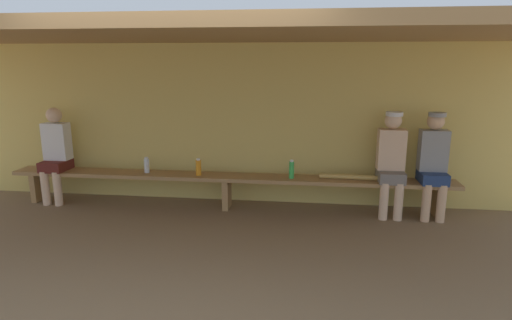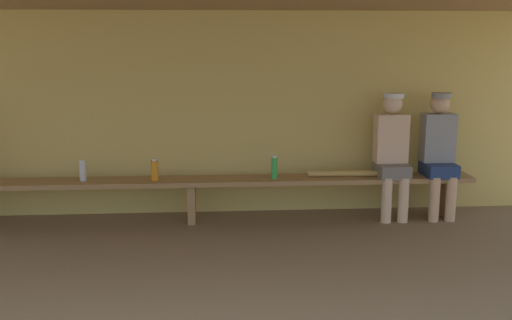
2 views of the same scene
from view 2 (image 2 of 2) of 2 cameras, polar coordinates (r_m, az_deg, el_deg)
ground_plane at (r=5.01m, az=-6.66°, el=-10.99°), size 24.00×24.00×0.00m
back_wall at (r=6.69m, az=-6.13°, el=4.43°), size 8.00×0.20×2.20m
bench at (r=6.37m, az=-6.13°, el=-2.44°), size 6.00×0.36×0.46m
player_in_blue at (r=6.74m, az=16.93°, el=1.01°), size 0.34×0.42×1.34m
player_in_red at (r=6.57m, az=12.74°, el=0.97°), size 0.34×0.42×1.34m
water_bottle_green at (r=6.32m, az=-9.57°, el=-0.94°), size 0.07×0.07×0.23m
water_bottle_orange at (r=6.32m, az=1.75°, el=-0.72°), size 0.07×0.07×0.25m
water_bottle_clear at (r=6.48m, az=-16.07°, el=-0.99°), size 0.07×0.07×0.22m
baseball_bat at (r=6.49m, az=8.45°, el=-1.28°), size 0.81×0.11×0.07m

